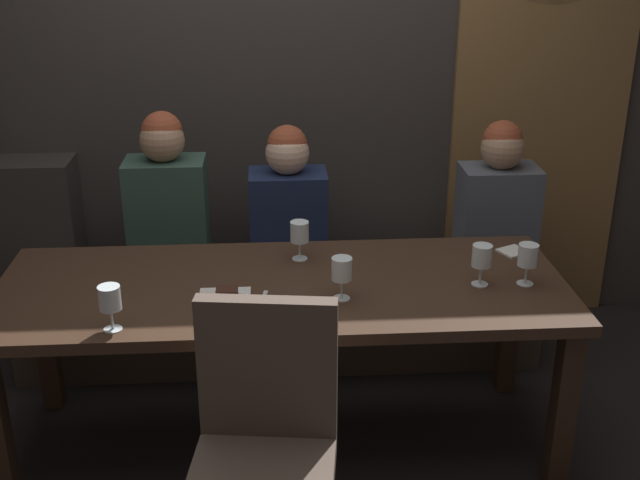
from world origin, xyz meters
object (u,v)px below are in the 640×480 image
(wine_glass_near_left, at_px, (342,270))
(wine_glass_end_right, at_px, (482,257))
(fork_on_table, at_px, (263,301))
(diner_far_end, at_px, (498,202))
(diner_bearded, at_px, (288,206))
(wine_glass_near_right, at_px, (300,233))
(diner_redhead, at_px, (167,203))
(wine_glass_center_back, at_px, (110,299))
(dining_table, at_px, (282,304))
(dessert_plate, at_px, (225,297))
(banquette_bench, at_px, (281,316))
(wine_glass_center_front, at_px, (528,257))
(chair_near_side, at_px, (265,437))

(wine_glass_near_left, bearing_deg, wine_glass_end_right, 8.80)
(fork_on_table, bearing_deg, diner_far_end, 46.22)
(diner_bearded, xyz_separation_m, wine_glass_end_right, (0.71, -0.78, 0.06))
(wine_glass_near_right, relative_size, fork_on_table, 0.96)
(diner_redhead, relative_size, wine_glass_center_back, 4.93)
(dining_table, distance_m, wine_glass_end_right, 0.79)
(dessert_plate, bearing_deg, diner_bearded, 73.32)
(wine_glass_near_right, bearing_deg, banquette_bench, 99.54)
(banquette_bench, xyz_separation_m, diner_bearded, (0.05, 0.02, 0.56))
(wine_glass_near_left, xyz_separation_m, wine_glass_center_back, (-0.80, -0.18, 0.00))
(wine_glass_center_front, height_order, wine_glass_near_right, same)
(chair_near_side, height_order, diner_far_end, diner_far_end)
(dining_table, distance_m, fork_on_table, 0.19)
(diner_bearded, bearing_deg, banquette_bench, -153.91)
(wine_glass_near_left, xyz_separation_m, fork_on_table, (-0.29, -0.01, -0.11))
(chair_near_side, relative_size, diner_bearded, 1.35)
(chair_near_side, distance_m, wine_glass_near_left, 0.71)
(wine_glass_center_back, height_order, wine_glass_end_right, same)
(diner_bearded, height_order, wine_glass_end_right, diner_bearded)
(wine_glass_near_left, bearing_deg, wine_glass_center_front, 6.23)
(diner_far_end, height_order, fork_on_table, diner_far_end)
(diner_bearded, relative_size, diner_far_end, 0.99)
(wine_glass_near_right, height_order, wine_glass_end_right, same)
(wine_glass_near_left, relative_size, dessert_plate, 0.86)
(diner_redhead, relative_size, fork_on_table, 4.75)
(dining_table, relative_size, wine_glass_near_left, 13.41)
(diner_far_end, height_order, wine_glass_center_front, diner_far_end)
(diner_redhead, relative_size, wine_glass_center_front, 4.93)
(chair_near_side, xyz_separation_m, wine_glass_near_right, (0.15, 0.95, 0.30))
(chair_near_side, distance_m, wine_glass_center_front, 1.24)
(diner_far_end, bearing_deg, chair_near_side, -127.91)
(diner_far_end, relative_size, wine_glass_near_right, 4.50)
(chair_near_side, relative_size, dessert_plate, 5.16)
(wine_glass_near_left, distance_m, wine_glass_end_right, 0.55)
(diner_redhead, bearing_deg, dessert_plate, -70.23)
(banquette_bench, bearing_deg, chair_near_side, -92.98)
(diner_bearded, xyz_separation_m, wine_glass_near_right, (0.03, -0.49, 0.06))
(wine_glass_near_left, xyz_separation_m, wine_glass_near_right, (-0.14, 0.38, 0.00))
(dining_table, xyz_separation_m, diner_bearded, (0.05, 0.72, 0.14))
(diner_bearded, xyz_separation_m, dessert_plate, (-0.26, -0.86, -0.04))
(fork_on_table, bearing_deg, wine_glass_near_left, 10.26)
(dining_table, distance_m, diner_far_end, 1.26)
(dining_table, relative_size, diner_far_end, 2.98)
(banquette_bench, bearing_deg, dessert_plate, -104.17)
(wine_glass_near_left, bearing_deg, diner_bearded, 101.14)
(chair_near_side, distance_m, wine_glass_near_right, 1.01)
(dessert_plate, bearing_deg, wine_glass_center_back, -152.69)
(banquette_bench, distance_m, diner_bearded, 0.57)
(chair_near_side, xyz_separation_m, wine_glass_end_right, (0.83, 0.66, 0.30))
(wine_glass_near_right, xyz_separation_m, wine_glass_center_back, (-0.67, -0.56, 0.00))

